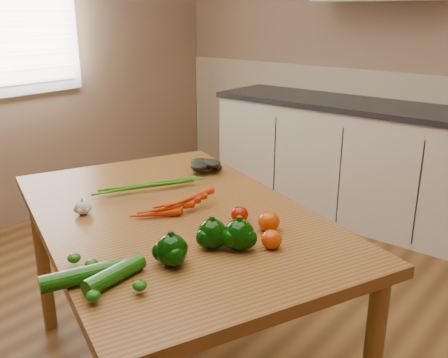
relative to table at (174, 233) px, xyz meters
name	(u,v)px	position (x,y,z in m)	size (l,w,h in m)	color
room	(176,87)	(-0.14, 0.18, 0.53)	(4.04, 5.04, 2.64)	brown
counter_run	(396,168)	(0.07, 2.20, -0.26)	(2.84, 0.64, 1.14)	beige
window_blinds	(12,8)	(-2.10, 0.61, 0.84)	(0.08, 0.98, 1.18)	silver
table	(174,233)	(0.00, 0.00, 0.00)	(1.75, 1.46, 0.80)	brown
carrot_bunch	(167,197)	(-0.06, 0.03, 0.13)	(0.28, 0.21, 0.07)	red
leafy_greens	(202,159)	(-0.27, 0.47, 0.14)	(0.21, 0.19, 0.11)	black
garlic_bulb	(83,208)	(-0.25, -0.23, 0.11)	(0.06, 0.06, 0.05)	beige
pepper_a	(212,234)	(0.31, -0.13, 0.14)	(0.10, 0.10, 0.10)	black
pepper_b	(239,235)	(0.39, -0.08, 0.14)	(0.10, 0.10, 0.10)	black
pepper_c	(171,250)	(0.29, -0.30, 0.14)	(0.10, 0.10, 0.10)	black
tomato_a	(240,214)	(0.26, 0.09, 0.12)	(0.06, 0.06, 0.06)	#9A1202
tomato_b	(269,221)	(0.38, 0.09, 0.12)	(0.08, 0.08, 0.07)	#CB3E05
tomato_c	(272,239)	(0.47, -0.01, 0.12)	(0.07, 0.07, 0.06)	#CB3E05
zucchini_a	(115,274)	(0.24, -0.48, 0.11)	(0.05, 0.05, 0.20)	#0F4B08
zucchini_b	(83,275)	(0.18, -0.54, 0.11)	(0.05, 0.05, 0.24)	#0F4B08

